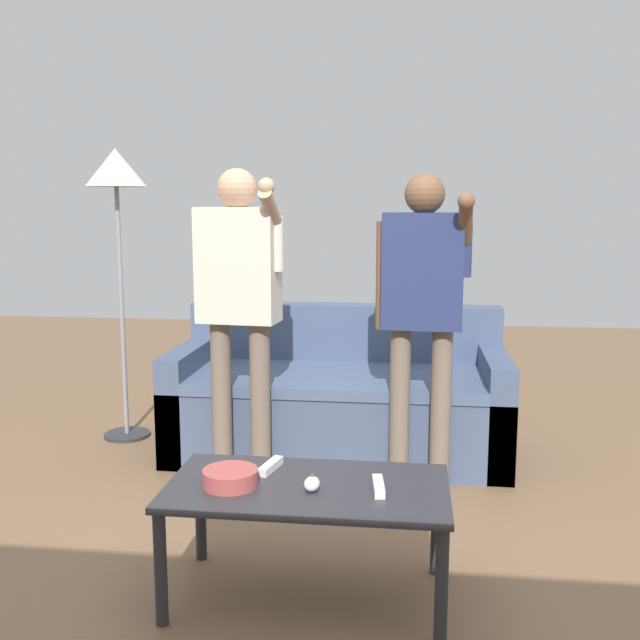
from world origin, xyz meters
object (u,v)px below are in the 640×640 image
(couch, at_px, (339,401))
(snack_bowl, at_px, (230,478))
(player_right, at_px, (423,294))
(game_remote_wand_near, at_px, (271,466))
(player_left, at_px, (239,288))
(game_remote_wand_far, at_px, (379,486))
(floor_lamp, at_px, (116,187))
(game_remote_nunchuk, at_px, (312,484))
(coffee_table, at_px, (308,499))

(couch, relative_size, snack_bowl, 9.57)
(player_right, distance_m, game_remote_wand_near, 1.26)
(snack_bowl, bearing_deg, game_remote_wand_near, 56.64)
(player_left, xyz_separation_m, game_remote_wand_far, (0.76, -1.11, -0.56))
(floor_lamp, bearing_deg, game_remote_nunchuk, -51.40)
(snack_bowl, xyz_separation_m, player_left, (-0.23, 1.14, 0.54))
(game_remote_nunchuk, xyz_separation_m, player_right, (0.39, 1.17, 0.53))
(floor_lamp, height_order, game_remote_wand_far, floor_lamp)
(snack_bowl, height_order, floor_lamp, floor_lamp)
(game_remote_nunchuk, distance_m, player_left, 1.37)
(couch, relative_size, game_remote_wand_near, 11.31)
(game_remote_wand_far, bearing_deg, player_left, 124.23)
(couch, bearing_deg, floor_lamp, 176.64)
(coffee_table, distance_m, floor_lamp, 2.47)
(player_left, bearing_deg, floor_lamp, 145.00)
(coffee_table, distance_m, game_remote_wand_far, 0.26)
(couch, relative_size, floor_lamp, 1.08)
(game_remote_nunchuk, distance_m, floor_lamp, 2.48)
(snack_bowl, bearing_deg, floor_lamp, 122.33)
(player_right, height_order, game_remote_wand_near, player_right)
(coffee_table, distance_m, player_left, 1.36)
(player_right, bearing_deg, coffee_table, -110.21)
(snack_bowl, distance_m, player_right, 1.44)
(game_remote_nunchuk, relative_size, game_remote_wand_far, 0.53)
(snack_bowl, xyz_separation_m, player_right, (0.68, 1.16, 0.52))
(snack_bowl, height_order, game_remote_nunchuk, snack_bowl)
(snack_bowl, xyz_separation_m, floor_lamp, (-1.11, 1.75, 1.06))
(couch, height_order, coffee_table, couch)
(coffee_table, bearing_deg, game_remote_wand_near, 141.74)
(floor_lamp, bearing_deg, couch, -3.36)
(player_right, bearing_deg, game_remote_nunchuk, -108.42)
(game_remote_wand_far, bearing_deg, game_remote_nunchuk, -172.92)
(floor_lamp, relative_size, player_left, 1.09)
(player_right, relative_size, player_left, 0.98)
(couch, xyz_separation_m, game_remote_wand_far, (0.30, -1.65, 0.15))
(snack_bowl, xyz_separation_m, game_remote_nunchuk, (0.29, -0.00, -0.01))
(player_left, height_order, game_remote_wand_near, player_left)
(floor_lamp, distance_m, player_left, 1.18)
(couch, height_order, game_remote_wand_far, couch)
(player_left, height_order, game_remote_wand_far, player_left)
(game_remote_nunchuk, xyz_separation_m, floor_lamp, (-1.40, 1.75, 1.06))
(player_left, bearing_deg, game_remote_nunchuk, -65.27)
(snack_bowl, distance_m, player_left, 1.28)
(couch, height_order, game_remote_wand_near, couch)
(floor_lamp, relative_size, game_remote_wand_far, 10.57)
(game_remote_nunchuk, distance_m, game_remote_wand_far, 0.23)
(coffee_table, distance_m, snack_bowl, 0.29)
(game_remote_nunchuk, distance_m, game_remote_wand_near, 0.25)
(couch, height_order, player_right, player_right)
(couch, distance_m, player_right, 0.97)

